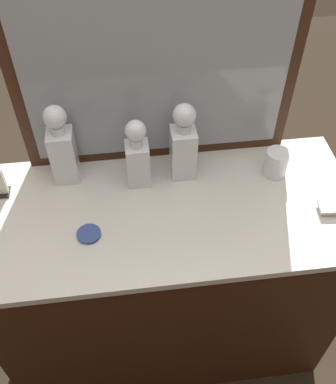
# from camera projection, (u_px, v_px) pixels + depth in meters

# --- Properties ---
(ground_plane) EXTENTS (6.00, 6.00, 0.00)m
(ground_plane) POSITION_uv_depth(u_px,v_px,m) (168.00, 329.00, 2.11)
(ground_plane) COLOR #2D2319
(dresser) EXTENTS (1.28, 0.57, 0.89)m
(dresser) POSITION_uv_depth(u_px,v_px,m) (168.00, 280.00, 1.78)
(dresser) COLOR #381E11
(dresser) RESTS_ON ground_plane
(dresser_mirror) EXTENTS (0.93, 0.03, 0.65)m
(dresser_mirror) POSITION_uv_depth(u_px,v_px,m) (157.00, 77.00, 1.39)
(dresser_mirror) COLOR #381E11
(dresser_mirror) RESTS_ON dresser
(crystal_decanter_far_left) EXTENTS (0.08, 0.08, 0.30)m
(crystal_decanter_far_left) POSITION_uv_depth(u_px,v_px,m) (63.00, 151.00, 1.46)
(crystal_decanter_far_left) COLOR white
(crystal_decanter_far_left) RESTS_ON dresser
(crystal_decanter_center) EXTENTS (0.08, 0.08, 0.29)m
(crystal_decanter_center) POSITION_uv_depth(u_px,v_px,m) (183.00, 148.00, 1.48)
(crystal_decanter_center) COLOR white
(crystal_decanter_center) RESTS_ON dresser
(crystal_decanter_far_right) EXTENTS (0.08, 0.08, 0.26)m
(crystal_decanter_far_right) POSITION_uv_depth(u_px,v_px,m) (138.00, 159.00, 1.47)
(crystal_decanter_far_right) COLOR white
(crystal_decanter_far_right) RESTS_ON dresser
(crystal_tumbler_far_left) EXTENTS (0.08, 0.08, 0.10)m
(crystal_tumbler_far_left) POSITION_uv_depth(u_px,v_px,m) (276.00, 164.00, 1.53)
(crystal_tumbler_far_left) COLOR white
(crystal_tumbler_far_left) RESTS_ON dresser
(porcelain_dish) EXTENTS (0.08, 0.08, 0.01)m
(porcelain_dish) POSITION_uv_depth(u_px,v_px,m) (89.00, 234.00, 1.38)
(porcelain_dish) COLOR #33478C
(porcelain_dish) RESTS_ON dresser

